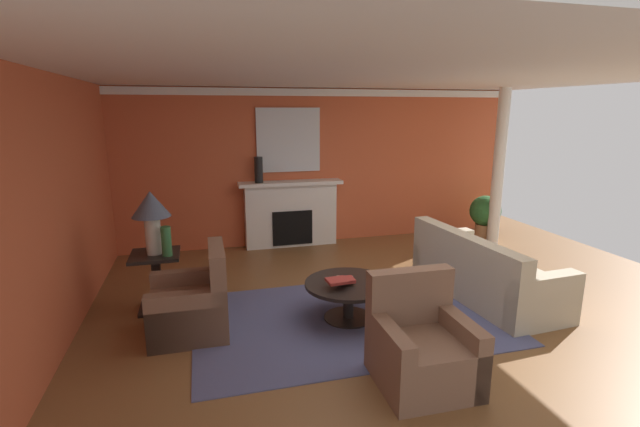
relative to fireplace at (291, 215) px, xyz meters
name	(u,v)px	position (x,y,z in m)	size (l,w,h in m)	color
ground_plane	(389,312)	(0.58, -2.99, -0.55)	(9.05, 9.05, 0.00)	brown
wall_fireplace	(320,167)	(0.58, 0.21, 0.81)	(7.56, 0.12, 2.73)	#C65633
wall_window	(50,213)	(-2.96, -2.69, 0.81)	(0.12, 6.88, 2.73)	#C65633
ceiling_panel	(387,73)	(0.58, -2.69, 2.21)	(7.56, 6.88, 0.06)	white
crown_moulding	(321,93)	(0.58, 0.13, 2.10)	(7.56, 0.08, 0.12)	white
area_rug	(348,318)	(0.05, -3.03, -0.54)	(3.47, 2.24, 0.01)	#4C517A
fireplace	(291,215)	(0.00, 0.00, 0.00)	(1.80, 0.35, 1.16)	white
mantel_mirror	(288,140)	(0.00, 0.12, 1.30)	(1.10, 0.04, 1.09)	silver
sofa	(483,274)	(1.93, -2.85, -0.25)	(1.04, 2.16, 0.85)	#BCB299
armchair_near_window	(193,306)	(-1.67, -2.90, -0.24)	(0.81, 0.81, 0.95)	brown
armchair_facing_fireplace	(421,349)	(0.28, -4.35, -0.24)	(0.81, 0.81, 0.95)	brown
coffee_table	(349,292)	(0.05, -3.03, -0.21)	(1.00, 1.00, 0.45)	black
side_table	(157,277)	(-2.08, -2.16, -0.15)	(0.56, 0.56, 0.70)	black
table_lamp	(151,210)	(-2.08, -2.16, 0.68)	(0.44, 0.44, 0.75)	beige
vase_mantel_left	(259,170)	(-0.55, -0.05, 0.83)	(0.14, 0.14, 0.44)	black
vase_on_side_table	(166,241)	(-1.93, -2.28, 0.33)	(0.11, 0.11, 0.35)	#33703D
book_red_cover	(345,279)	(0.02, -2.97, -0.08)	(0.19, 0.16, 0.03)	tan
book_art_folio	(346,280)	(0.00, -3.07, -0.05)	(0.18, 0.17, 0.04)	maroon
book_small_novel	(337,281)	(-0.13, -3.16, -0.01)	(0.22, 0.20, 0.03)	maroon
potted_plant	(485,214)	(3.51, -0.59, -0.06)	(0.56, 0.56, 0.83)	#A8754C
column_white	(499,169)	(3.51, -0.87, 0.81)	(0.20, 0.20, 2.73)	white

